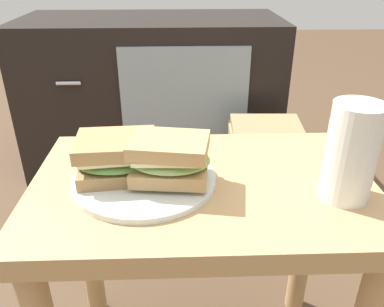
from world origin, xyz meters
TOP-DOWN VIEW (x-y plane):
  - side_table at (0.00, 0.00)m, footprint 0.56×0.36m
  - tv_cabinet at (-0.14, 0.95)m, footprint 0.96×0.46m
  - plate at (-0.09, -0.00)m, footprint 0.23×0.23m
  - sandwich_front at (-0.14, 0.01)m, footprint 0.14×0.12m
  - sandwich_back at (-0.05, -0.01)m, footprint 0.14×0.11m
  - beer_glass at (0.21, -0.05)m, footprint 0.07×0.07m
  - paper_bag at (0.23, 0.54)m, footprint 0.23×0.19m

SIDE VIEW (x-z plane):
  - paper_bag at x=0.23m, z-range -0.01..0.32m
  - tv_cabinet at x=-0.14m, z-range 0.00..0.58m
  - side_table at x=0.00m, z-range 0.14..0.60m
  - plate at x=-0.09m, z-range 0.46..0.47m
  - sandwich_front at x=-0.14m, z-range 0.47..0.54m
  - sandwich_back at x=-0.05m, z-range 0.48..0.54m
  - beer_glass at x=0.21m, z-range 0.46..0.61m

